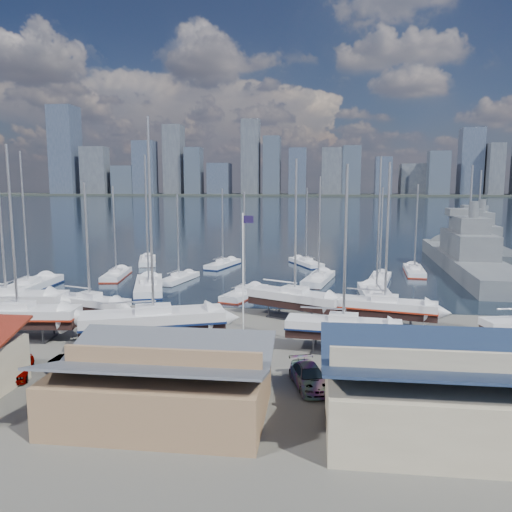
# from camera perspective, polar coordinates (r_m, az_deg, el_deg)

# --- Properties ---
(ground) EXTENTS (1400.00, 1400.00, 0.00)m
(ground) POSITION_cam_1_polar(r_m,az_deg,el_deg) (45.80, -4.47, -8.97)
(ground) COLOR #605E59
(ground) RESTS_ON ground
(water) EXTENTS (1400.00, 600.00, 0.40)m
(water) POSITION_cam_1_polar(r_m,az_deg,el_deg) (353.26, 5.57, 5.91)
(water) COLOR #1A273C
(water) RESTS_ON ground
(far_shore) EXTENTS (1400.00, 80.00, 2.20)m
(far_shore) POSITION_cam_1_polar(r_m,az_deg,el_deg) (613.07, 6.20, 6.96)
(far_shore) COLOR #2D332D
(far_shore) RESTS_ON ground
(skyline) EXTENTS (639.14, 43.80, 107.69)m
(skyline) POSITION_cam_1_polar(r_m,az_deg,el_deg) (607.41, 5.49, 10.54)
(skyline) COLOR #475166
(skyline) RESTS_ON far_shore
(shed_grey) EXTENTS (12.60, 8.40, 4.17)m
(shed_grey) POSITION_cam_1_polar(r_m,az_deg,el_deg) (30.47, -10.65, -13.81)
(shed_grey) COLOR #8C6B4C
(shed_grey) RESTS_ON ground
(shed_blue) EXTENTS (13.65, 9.45, 4.71)m
(shed_blue) POSITION_cam_1_polar(r_m,az_deg,el_deg) (29.95, 21.01, -14.06)
(shed_blue) COLOR #BFB293
(shed_blue) RESTS_ON ground
(sailboat_cradle_0) EXTENTS (11.66, 4.38, 18.23)m
(sailboat_cradle_0) POSITION_cam_1_polar(r_m,az_deg,el_deg) (54.72, -26.61, -4.62)
(sailboat_cradle_0) COLOR #2D2D33
(sailboat_cradle_0) RESTS_ON ground
(sailboat_cradle_1) EXTENTS (10.69, 4.00, 16.81)m
(sailboat_cradle_1) POSITION_cam_1_polar(r_m,az_deg,el_deg) (48.50, -25.54, -6.20)
(sailboat_cradle_1) COLOR #2D2D33
(sailboat_cradle_1) RESTS_ON ground
(sailboat_cradle_2) EXTENTS (8.59, 4.67, 13.69)m
(sailboat_cradle_2) POSITION_cam_1_polar(r_m,az_deg,el_deg) (51.76, -18.44, -5.12)
(sailboat_cradle_2) COLOR #2D2D33
(sailboat_cradle_2) RESTS_ON ground
(sailboat_cradle_3) EXTENTS (12.18, 7.16, 18.79)m
(sailboat_cradle_3) POSITION_cam_1_polar(r_m,az_deg,el_deg) (42.59, -11.62, -7.34)
(sailboat_cradle_3) COLOR #2D2D33
(sailboat_cradle_3) RESTS_ON ground
(sailboat_cradle_4) EXTENTS (10.02, 6.67, 15.98)m
(sailboat_cradle_4) POSITION_cam_1_polar(r_m,az_deg,el_deg) (50.71, 4.47, -4.86)
(sailboat_cradle_4) COLOR #2D2D33
(sailboat_cradle_4) RESTS_ON ground
(sailboat_cradle_5) EXTENTS (9.49, 3.57, 15.05)m
(sailboat_cradle_5) POSITION_cam_1_polar(r_m,az_deg,el_deg) (41.24, 9.95, -8.09)
(sailboat_cradle_5) COLOR #2D2D33
(sailboat_cradle_5) RESTS_ON ground
(sailboat_cradle_6) EXTENTS (9.92, 4.71, 15.50)m
(sailboat_cradle_6) POSITION_cam_1_polar(r_m,az_deg,el_deg) (48.71, 14.49, -5.67)
(sailboat_cradle_6) COLOR #2D2D33
(sailboat_cradle_6) RESTS_ON ground
(sailboat_moored_0) EXTENTS (3.85, 12.41, 18.40)m
(sailboat_moored_0) POSITION_cam_1_polar(r_m,az_deg,el_deg) (70.11, -24.53, -3.41)
(sailboat_moored_0) COLOR black
(sailboat_moored_0) RESTS_ON water
(sailboat_moored_1) EXTENTS (3.99, 9.58, 13.90)m
(sailboat_moored_1) POSITION_cam_1_polar(r_m,az_deg,el_deg) (75.50, -15.67, -2.19)
(sailboat_moored_1) COLOR black
(sailboat_moored_1) RESTS_ON water
(sailboat_moored_2) EXTENTS (5.54, 9.93, 14.45)m
(sailboat_moored_2) POSITION_cam_1_polar(r_m,az_deg,el_deg) (87.80, -12.29, -0.64)
(sailboat_moored_2) COLOR black
(sailboat_moored_2) RESTS_ON water
(sailboat_moored_3) EXTENTS (6.89, 12.46, 17.95)m
(sailboat_moored_3) POSITION_cam_1_polar(r_m,az_deg,el_deg) (65.51, -12.14, -3.62)
(sailboat_moored_3) COLOR black
(sailboat_moored_3) RESTS_ON water
(sailboat_moored_4) EXTENTS (4.11, 8.74, 12.73)m
(sailboat_moored_4) POSITION_cam_1_polar(r_m,az_deg,el_deg) (70.78, -8.79, -2.64)
(sailboat_moored_4) COLOR black
(sailboat_moored_4) RESTS_ON water
(sailboat_moored_5) EXTENTS (4.90, 9.35, 13.46)m
(sailboat_moored_5) POSITION_cam_1_polar(r_m,az_deg,el_deg) (82.54, -3.80, -1.04)
(sailboat_moored_5) COLOR black
(sailboat_moored_5) RESTS_ON water
(sailboat_moored_6) EXTENTS (5.03, 9.17, 13.21)m
(sailboat_moored_6) POSITION_cam_1_polar(r_m,az_deg,el_deg) (60.56, -1.32, -4.40)
(sailboat_moored_6) COLOR black
(sailboat_moored_6) RESTS_ON water
(sailboat_moored_7) EXTENTS (4.89, 10.50, 15.29)m
(sailboat_moored_7) POSITION_cam_1_polar(r_m,az_deg,el_deg) (69.88, 7.16, -2.75)
(sailboat_moored_7) COLOR black
(sailboat_moored_7) RESTS_ON water
(sailboat_moored_8) EXTENTS (6.29, 9.27, 13.57)m
(sailboat_moored_8) POSITION_cam_1_polar(r_m,az_deg,el_deg) (84.27, 5.74, -0.87)
(sailboat_moored_8) COLOR black
(sailboat_moored_8) RESTS_ON water
(sailboat_moored_9) EXTENTS (3.55, 11.64, 17.45)m
(sailboat_moored_9) POSITION_cam_1_polar(r_m,az_deg,el_deg) (60.39, 13.58, -4.65)
(sailboat_moored_9) COLOR black
(sailboat_moored_9) RESTS_ON water
(sailboat_moored_10) EXTENTS (4.41, 9.49, 13.70)m
(sailboat_moored_10) POSITION_cam_1_polar(r_m,az_deg,el_deg) (71.35, 13.94, -2.72)
(sailboat_moored_10) COLOR black
(sailboat_moored_10) RESTS_ON water
(sailboat_moored_11) EXTENTS (3.50, 9.68, 14.17)m
(sailboat_moored_11) POSITION_cam_1_polar(r_m,az_deg,el_deg) (79.70, 17.63, -1.74)
(sailboat_moored_11) COLOR black
(sailboat_moored_11) RESTS_ON water
(naval_ship_east) EXTENTS (9.74, 45.34, 18.05)m
(naval_ship_east) POSITION_cam_1_polar(r_m,az_deg,el_deg) (85.92, 22.97, -0.39)
(naval_ship_east) COLOR #5A5F63
(naval_ship_east) RESTS_ON water
(naval_ship_west) EXTENTS (8.87, 40.86, 17.65)m
(naval_ship_west) POSITION_cam_1_polar(r_m,az_deg,el_deg) (107.35, 23.91, 1.14)
(naval_ship_west) COLOR #5A5F63
(naval_ship_west) RESTS_ON water
(car_a) EXTENTS (3.05, 4.43, 1.40)m
(car_a) POSITION_cam_1_polar(r_m,az_deg,el_deg) (39.70, -25.52, -11.43)
(car_a) COLOR gray
(car_a) RESTS_ON ground
(car_b) EXTENTS (4.47, 1.67, 1.46)m
(car_b) POSITION_cam_1_polar(r_m,az_deg,el_deg) (38.80, -19.30, -11.49)
(car_b) COLOR gray
(car_b) RESTS_ON ground
(car_c) EXTENTS (3.83, 5.03, 1.27)m
(car_c) POSITION_cam_1_polar(r_m,az_deg,el_deg) (36.74, -13.63, -12.53)
(car_c) COLOR gray
(car_c) RESTS_ON ground
(car_d) EXTENTS (3.33, 5.33, 1.44)m
(car_d) POSITION_cam_1_polar(r_m,az_deg,el_deg) (34.57, 6.13, -13.53)
(car_d) COLOR gray
(car_d) RESTS_ON ground
(flagpole) EXTENTS (0.98, 0.12, 11.07)m
(flagpole) POSITION_cam_1_polar(r_m,az_deg,el_deg) (43.47, -1.40, -1.31)
(flagpole) COLOR white
(flagpole) RESTS_ON ground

